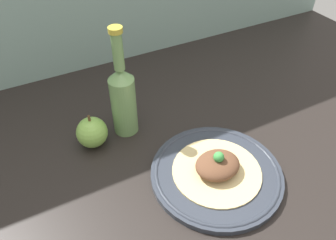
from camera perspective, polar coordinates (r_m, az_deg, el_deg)
The scene contains 5 objects.
ground_plane at distance 80.67cm, azimuth 5.64°, elevation -7.88°, with size 180.00×110.00×4.00cm, color black.
plate at distance 75.78cm, azimuth 8.41°, elevation -9.13°, with size 29.81×29.81×1.72cm.
plated_food at distance 74.10cm, azimuth 8.58°, elevation -8.05°, with size 20.05×20.05×6.06cm.
cider_bottle at distance 80.36cm, azimuth -7.85°, elevation 3.94°, with size 6.28×6.28×28.71cm.
apple at distance 82.02cm, azimuth -13.09°, elevation -2.09°, with size 7.68×7.68×9.15cm.
Camera 1 is at (-31.14, -42.84, 58.85)cm, focal length 35.00 mm.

